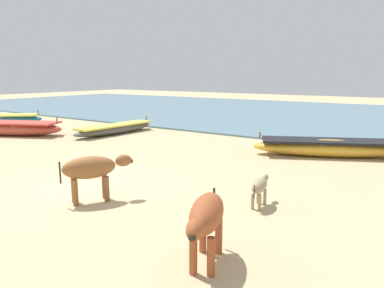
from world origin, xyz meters
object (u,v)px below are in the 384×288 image
(fishing_boat_1, at_px, (14,128))
(fishing_boat_4, at_px, (115,129))
(fishing_boat_3, at_px, (330,147))
(cow_adult_brown, at_px, (92,169))
(cow_second_adult_rust, at_px, (206,217))
(calf_near_dun, at_px, (260,186))

(fishing_boat_1, height_order, fishing_boat_4, fishing_boat_1)
(fishing_boat_3, relative_size, cow_adult_brown, 3.54)
(fishing_boat_1, distance_m, fishing_boat_3, 12.56)
(fishing_boat_4, distance_m, cow_second_adult_rust, 11.57)
(fishing_boat_3, xyz_separation_m, cow_second_adult_rust, (0.29, -7.82, 0.40))
(fishing_boat_4, bearing_deg, cow_second_adult_rust, -124.65)
(fishing_boat_1, height_order, fishing_boat_3, fishing_boat_1)
(fishing_boat_3, bearing_deg, cow_adult_brown, 41.36)
(fishing_boat_4, relative_size, cow_second_adult_rust, 2.96)
(calf_near_dun, bearing_deg, cow_second_adult_rust, 179.54)
(fishing_boat_3, relative_size, fishing_boat_4, 1.12)
(cow_adult_brown, bearing_deg, calf_near_dun, -28.78)
(fishing_boat_4, bearing_deg, calf_near_dun, -114.52)
(fishing_boat_3, distance_m, cow_second_adult_rust, 7.84)
(fishing_boat_1, relative_size, calf_near_dun, 5.00)
(fishing_boat_3, distance_m, cow_adult_brown, 7.59)
(fishing_boat_1, distance_m, calf_near_dun, 12.24)
(fishing_boat_4, height_order, cow_adult_brown, cow_adult_brown)
(fishing_boat_4, bearing_deg, fishing_boat_3, -82.09)
(fishing_boat_3, distance_m, fishing_boat_4, 8.86)
(fishing_boat_1, bearing_deg, fishing_boat_3, -9.64)
(fishing_boat_3, xyz_separation_m, calf_near_dun, (-0.03, -5.36, 0.12))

